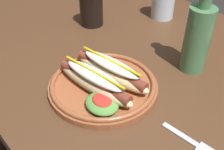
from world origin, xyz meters
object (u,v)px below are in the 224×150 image
at_px(water_cup, 163,2).
at_px(glass_bottle, 198,36).
at_px(hot_dog_plate, 103,82).
at_px(soda_cup, 91,10).
at_px(fork, 192,142).

distance_m(water_cup, glass_bottle, 0.33).
distance_m(hot_dog_plate, water_cup, 0.47).
relative_size(hot_dog_plate, soda_cup, 2.53).
bearing_deg(fork, water_cup, 131.87).
relative_size(hot_dog_plate, glass_bottle, 1.07).
xyz_separation_m(hot_dog_plate, soda_cup, (-0.31, 0.20, 0.03)).
bearing_deg(fork, hot_dog_plate, -177.80).
height_order(water_cup, glass_bottle, glass_bottle).
bearing_deg(glass_bottle, water_cup, 145.15).
bearing_deg(soda_cup, hot_dog_plate, -33.50).
distance_m(fork, glass_bottle, 0.29).
relative_size(soda_cup, glass_bottle, 0.42).
height_order(fork, glass_bottle, glass_bottle).
relative_size(hot_dog_plate, water_cup, 2.40).
bearing_deg(soda_cup, water_cup, 61.17).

